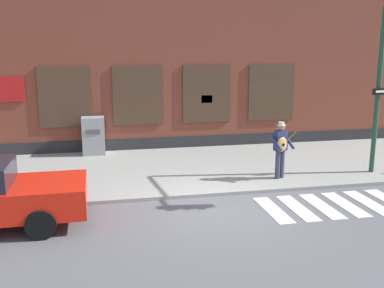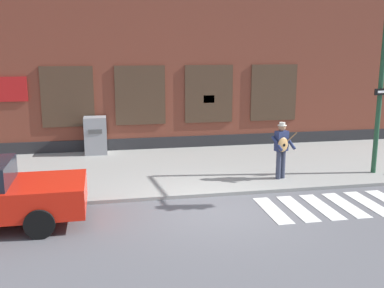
{
  "view_description": "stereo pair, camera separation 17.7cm",
  "coord_description": "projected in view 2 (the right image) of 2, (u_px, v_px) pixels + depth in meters",
  "views": [
    {
      "loc": [
        -2.84,
        -10.43,
        4.07
      ],
      "look_at": [
        -0.39,
        1.29,
        1.45
      ],
      "focal_mm": 42.0,
      "sensor_mm": 36.0,
      "label": 1
    },
    {
      "loc": [
        -2.66,
        -10.46,
        4.07
      ],
      "look_at": [
        -0.39,
        1.29,
        1.45
      ],
      "focal_mm": 42.0,
      "sensor_mm": 36.0,
      "label": 2
    }
  ],
  "objects": [
    {
      "name": "busker",
      "position": [
        282.0,
        147.0,
        13.53
      ],
      "size": [
        0.77,
        0.64,
        1.74
      ],
      "color": "#33384C",
      "rests_on": "sidewalk"
    },
    {
      "name": "sidewalk",
      "position": [
        189.0,
        168.0,
        15.14
      ],
      "size": [
        28.0,
        5.85,
        0.1
      ],
      "color": "gray",
      "rests_on": "ground"
    },
    {
      "name": "building_backdrop",
      "position": [
        167.0,
        50.0,
        19.04
      ],
      "size": [
        28.0,
        4.06,
        7.82
      ],
      "color": "brown",
      "rests_on": "ground"
    },
    {
      "name": "ground_plane",
      "position": [
        217.0,
        210.0,
        11.4
      ],
      "size": [
        160.0,
        160.0,
        0.0
      ],
      "primitive_type": "plane",
      "color": "#56565B"
    },
    {
      "name": "utility_box",
      "position": [
        96.0,
        135.0,
        16.78
      ],
      "size": [
        0.82,
        0.7,
        1.4
      ],
      "color": "gray",
      "rests_on": "sidewalk"
    },
    {
      "name": "crosswalk",
      "position": [
        369.0,
        203.0,
        11.85
      ],
      "size": [
        5.78,
        1.9,
        0.01
      ],
      "color": "silver",
      "rests_on": "ground"
    }
  ]
}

